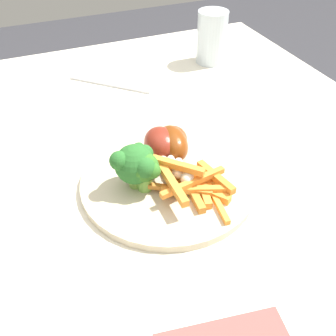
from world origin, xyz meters
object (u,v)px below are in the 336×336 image
(chicken_drumstick_far, at_px, (162,145))
(chicken_drumstick_extra, at_px, (170,143))
(broccoli_floret_middle, at_px, (135,164))
(chicken_drumstick_near, at_px, (171,146))
(dinner_plate, at_px, (168,181))
(water_glass, at_px, (212,37))
(broccoli_floret_front, at_px, (144,169))
(carrot_fries_pile, at_px, (191,183))
(dining_table, at_px, (180,221))
(fork, at_px, (109,84))

(chicken_drumstick_far, distance_m, chicken_drumstick_extra, 0.02)
(broccoli_floret_middle, height_order, chicken_drumstick_near, broccoli_floret_middle)
(dinner_plate, relative_size, water_glass, 2.25)
(chicken_drumstick_far, bearing_deg, broccoli_floret_front, -40.83)
(dinner_plate, height_order, broccoli_floret_front, broccoli_floret_front)
(carrot_fries_pile, xyz_separation_m, water_glass, (-0.40, 0.24, 0.03))
(chicken_drumstick_near, height_order, chicken_drumstick_extra, chicken_drumstick_near)
(chicken_drumstick_near, height_order, chicken_drumstick_far, same)
(dining_table, distance_m, chicken_drumstick_extra, 0.14)
(broccoli_floret_front, distance_m, broccoli_floret_middle, 0.02)
(carrot_fries_pile, relative_size, chicken_drumstick_far, 1.30)
(dining_table, xyz_separation_m, dinner_plate, (0.01, -0.03, 0.11))
(chicken_drumstick_near, bearing_deg, dining_table, 9.11)
(dining_table, xyz_separation_m, chicken_drumstick_near, (-0.03, -0.00, 0.14))
(fork, bearing_deg, dinner_plate, -47.48)
(chicken_drumstick_extra, bearing_deg, water_glass, 142.79)
(dinner_plate, relative_size, fork, 1.38)
(broccoli_floret_middle, distance_m, water_glass, 0.47)
(broccoli_floret_front, xyz_separation_m, carrot_fries_pile, (0.03, 0.06, -0.02))
(chicken_drumstick_far, bearing_deg, dinner_plate, -13.09)
(carrot_fries_pile, bearing_deg, broccoli_floret_middle, -119.87)
(water_glass, bearing_deg, chicken_drumstick_far, -38.59)
(chicken_drumstick_far, bearing_deg, water_glass, 141.41)
(chicken_drumstick_near, relative_size, chicken_drumstick_extra, 1.27)
(broccoli_floret_front, relative_size, chicken_drumstick_near, 0.46)
(dinner_plate, xyz_separation_m, carrot_fries_pile, (0.04, 0.02, 0.02))
(water_glass, bearing_deg, dining_table, -33.57)
(chicken_drumstick_near, relative_size, chicken_drumstick_far, 1.16)
(broccoli_floret_front, bearing_deg, broccoli_floret_middle, -142.47)
(chicken_drumstick_far, bearing_deg, chicken_drumstick_extra, 104.36)
(carrot_fries_pile, bearing_deg, dining_table, 170.67)
(carrot_fries_pile, distance_m, chicken_drumstick_near, 0.08)
(chicken_drumstick_near, bearing_deg, water_glass, 143.41)
(broccoli_floret_front, distance_m, chicken_drumstick_near, 0.08)
(chicken_drumstick_extra, xyz_separation_m, water_glass, (-0.31, 0.23, 0.03))
(dinner_plate, height_order, chicken_drumstick_extra, chicken_drumstick_extra)
(broccoli_floret_front, xyz_separation_m, fork, (-0.35, 0.05, -0.05))
(carrot_fries_pile, height_order, chicken_drumstick_near, chicken_drumstick_near)
(chicken_drumstick_far, xyz_separation_m, chicken_drumstick_extra, (-0.00, 0.01, -0.00))
(chicken_drumstick_near, bearing_deg, broccoli_floret_front, -50.36)
(dinner_plate, relative_size, broccoli_floret_middle, 3.83)
(chicken_drumstick_far, relative_size, chicken_drumstick_extra, 1.10)
(chicken_drumstick_extra, bearing_deg, broccoli_floret_front, -46.32)
(broccoli_floret_front, xyz_separation_m, chicken_drumstick_near, (-0.05, 0.06, -0.01))
(chicken_drumstick_far, relative_size, water_glass, 1.00)
(broccoli_floret_front, relative_size, chicken_drumstick_far, 0.53)
(chicken_drumstick_far, height_order, chicken_drumstick_extra, chicken_drumstick_far)
(broccoli_floret_middle, bearing_deg, carrot_fries_pile, 60.13)
(dining_table, xyz_separation_m, water_glass, (-0.35, 0.23, 0.16))
(carrot_fries_pile, height_order, chicken_drumstick_extra, chicken_drumstick_extra)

